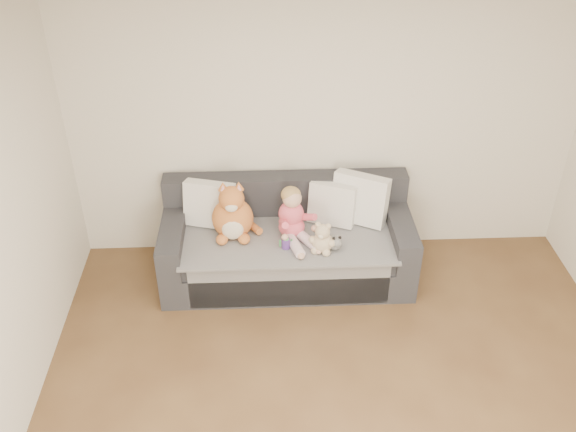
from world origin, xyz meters
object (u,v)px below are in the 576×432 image
object	(u,v)px
sofa	(287,245)
plush_cat	(233,216)
toddler	(293,218)
teddy_bear	(322,240)
sippy_cup	(286,242)

from	to	relation	value
sofa	plush_cat	distance (m)	0.60
toddler	plush_cat	bearing A→B (deg)	150.14
toddler	teddy_bear	xyz separation A→B (m)	(0.23, -0.22, -0.09)
sofa	plush_cat	size ratio (longest dim) A/B	4.00
plush_cat	teddy_bear	size ratio (longest dim) A/B	1.89
plush_cat	sippy_cup	xyz separation A→B (m)	(0.45, -0.22, -0.13)
toddler	plush_cat	size ratio (longest dim) A/B	0.89
sofa	toddler	distance (m)	0.38
sofa	plush_cat	world-z (taller)	plush_cat
toddler	teddy_bear	bearing A→B (deg)	-66.83
sofa	sippy_cup	xyz separation A→B (m)	(-0.02, -0.27, 0.23)
sofa	teddy_bear	bearing A→B (deg)	-48.96
sofa	plush_cat	bearing A→B (deg)	-173.85
sofa	sippy_cup	size ratio (longest dim) A/B	17.56
sofa	toddler	xyz separation A→B (m)	(0.05, -0.11, 0.37)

